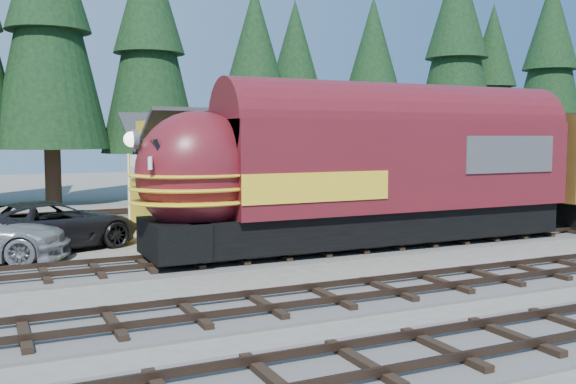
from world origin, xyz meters
name	(u,v)px	position (x,y,z in m)	size (l,w,h in m)	color
ground	(415,272)	(0.00, 0.00, 0.00)	(120.00, 120.00, 0.00)	#6B665B
track_siding	(547,232)	(10.00, 4.00, 0.06)	(68.00, 3.20, 0.33)	#4C4947
track_spur	(30,220)	(-10.00, 18.00, 0.06)	(32.00, 3.20, 0.33)	#4C4947
depot	(276,163)	(0.00, 10.50, 2.96)	(12.80, 7.00, 5.30)	yellow
conifer_backdrop	(304,50)	(8.32, 24.07, 10.11)	(80.13, 21.72, 16.60)	black
locomotive	(358,177)	(0.35, 4.00, 2.72)	(17.25, 3.43, 4.69)	black
pickup_truck_a	(50,225)	(-9.86, 8.90, 0.92)	(3.05, 6.61, 1.84)	black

